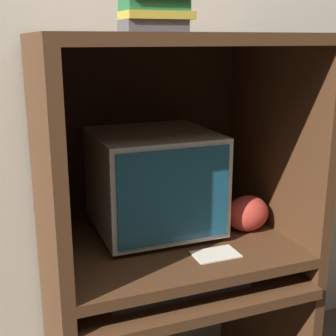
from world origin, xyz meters
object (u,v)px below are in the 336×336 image
Objects in this scene: snack_bag at (247,213)px; mouse at (254,270)px; crt_monitor at (154,181)px; book_stack at (154,10)px; keyboard at (176,285)px.

mouse is at bearing -110.29° from snack_bag.
crt_monitor is 1.91× the size of book_stack.
book_stack is at bearing -102.85° from crt_monitor.
mouse is 0.27× the size of book_stack.
snack_bag reaches higher than mouse.
keyboard is 2.13× the size of book_stack.
crt_monitor is 2.59× the size of snack_bag.
keyboard is 7.75× the size of mouse.
snack_bag is (0.33, -0.13, -0.13)m from crt_monitor.
mouse is at bearing -38.46° from book_stack.
snack_bag reaches higher than keyboard.
mouse is 0.95m from book_stack.
crt_monitor is at bearing 134.49° from mouse.
crt_monitor is 0.39m from keyboard.
keyboard is 0.90m from book_stack.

